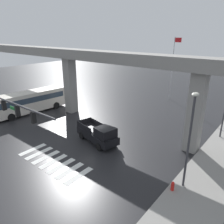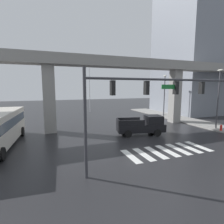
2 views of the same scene
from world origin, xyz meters
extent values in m
plane|color=#232326|center=(0.00, 0.00, 0.00)|extent=(120.00, 120.00, 0.00)
cube|color=silver|center=(-3.30, -5.50, 0.01)|extent=(0.55, 2.80, 0.01)
cube|color=silver|center=(-2.20, -5.50, 0.01)|extent=(0.55, 2.80, 0.01)
cube|color=silver|center=(-1.10, -5.50, 0.01)|extent=(0.55, 2.80, 0.01)
cube|color=silver|center=(0.00, -5.50, 0.01)|extent=(0.55, 2.80, 0.01)
cube|color=silver|center=(1.10, -5.50, 0.01)|extent=(0.55, 2.80, 0.01)
cube|color=silver|center=(2.20, -5.50, 0.01)|extent=(0.55, 2.80, 0.01)
cube|color=silver|center=(3.30, -5.50, 0.01)|extent=(0.55, 2.80, 0.01)
cube|color=gray|center=(0.00, 4.24, 8.22)|extent=(59.48, 2.30, 1.20)
cube|color=gray|center=(-8.71, 4.24, 3.81)|extent=(1.30, 1.30, 7.62)
cube|color=gray|center=(8.71, 4.24, 3.81)|extent=(1.30, 1.30, 7.62)
cube|color=gray|center=(11.47, 2.00, 0.07)|extent=(4.00, 36.00, 0.15)
cube|color=black|center=(0.48, -0.27, 0.78)|extent=(5.38, 2.92, 0.80)
cube|color=black|center=(1.90, -0.57, 1.63)|extent=(2.03, 2.06, 0.90)
cube|color=#3F5160|center=(2.36, -0.67, 1.63)|extent=(0.44, 1.66, 0.77)
cube|color=black|center=(-0.46, 0.82, 1.48)|extent=(2.62, 0.65, 0.60)
cube|color=black|center=(-0.82, -0.89, 1.48)|extent=(2.62, 0.65, 0.60)
cube|color=black|center=(-1.97, 0.25, 1.48)|extent=(0.46, 1.73, 0.60)
cylinder|color=black|center=(2.21, 0.28, 0.38)|extent=(0.80, 0.43, 0.76)
cylinder|color=black|center=(1.84, -1.48, 0.38)|extent=(0.80, 0.43, 0.76)
cylinder|color=black|center=(-0.88, 0.94, 0.38)|extent=(0.80, 0.43, 0.76)
cylinder|color=black|center=(-1.25, -0.83, 0.38)|extent=(0.80, 0.43, 0.76)
cube|color=beige|center=(-13.14, 0.00, 1.64)|extent=(3.36, 10.97, 2.70)
cube|color=#2D3D4C|center=(-13.14, 0.00, 2.11)|extent=(3.35, 10.43, 0.76)
cube|color=#2D3D4C|center=(-12.71, 5.35, 1.98)|extent=(2.25, 0.26, 1.49)
cylinder|color=black|center=(-14.06, 3.87, 0.48)|extent=(0.43, 0.98, 0.96)
cylinder|color=black|center=(-11.61, 3.67, 0.48)|extent=(0.43, 0.98, 0.96)
cylinder|color=black|center=(-14.60, -2.86, 0.48)|extent=(0.43, 0.98, 0.96)
cylinder|color=black|center=(-12.15, -3.05, 0.48)|extent=(0.43, 0.98, 0.96)
cylinder|color=#38383D|center=(-1.70, -7.46, 5.60)|extent=(10.80, 0.14, 0.14)
cube|color=black|center=(-3.30, -7.46, 5.08)|extent=(0.24, 0.32, 0.84)
sphere|color=red|center=(-3.30, -7.46, 5.34)|extent=(0.17, 0.17, 0.17)
cube|color=black|center=(-1.10, -7.46, 5.08)|extent=(0.24, 0.32, 0.84)
sphere|color=red|center=(-1.10, -7.46, 5.34)|extent=(0.17, 0.17, 0.17)
cube|color=black|center=(1.10, -7.46, 5.08)|extent=(0.24, 0.32, 0.84)
sphere|color=red|center=(1.10, -7.46, 5.34)|extent=(0.17, 0.17, 0.17)
cube|color=#19722D|center=(-1.65, -7.46, 5.15)|extent=(1.10, 0.04, 0.28)
cylinder|color=#38383D|center=(10.27, -1.50, 3.50)|extent=(0.16, 0.16, 7.00)
ellipsoid|color=beige|center=(10.27, -1.50, 7.12)|extent=(0.44, 0.70, 0.24)
cylinder|color=red|center=(9.87, -2.49, 0.35)|extent=(0.24, 0.24, 0.70)
sphere|color=red|center=(9.87, -2.49, 0.74)|extent=(0.22, 0.22, 0.22)
cylinder|color=silver|center=(-0.51, 19.22, 5.12)|extent=(0.12, 0.12, 10.24)
cube|color=red|center=(0.04, 19.22, 9.74)|extent=(1.10, 0.04, 0.70)
camera|label=1|loc=(14.45, -14.98, 10.74)|focal=34.53mm
camera|label=2|loc=(-9.06, -16.87, 5.09)|focal=28.38mm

